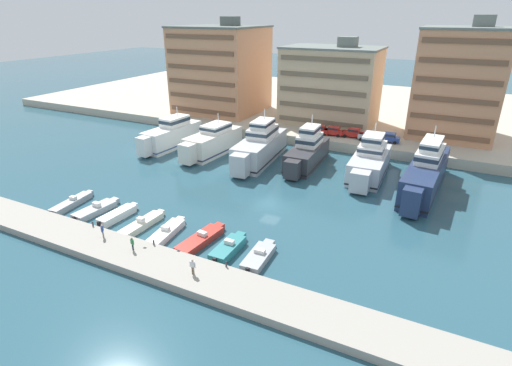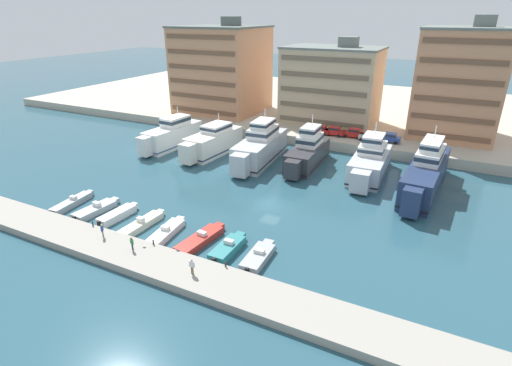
# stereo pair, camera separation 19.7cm
# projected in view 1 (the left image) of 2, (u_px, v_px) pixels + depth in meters

# --- Properties ---
(ground_plane) EXTENTS (400.00, 400.00, 0.00)m
(ground_plane) POSITION_uv_depth(u_px,v_px,m) (270.00, 204.00, 55.47)
(ground_plane) COLOR #285160
(quay_promenade) EXTENTS (180.00, 70.00, 1.83)m
(quay_promenade) POSITION_uv_depth(u_px,v_px,m) (367.00, 109.00, 105.41)
(quay_promenade) COLOR #BCB29E
(quay_promenade) RESTS_ON ground
(pier_dock) EXTENTS (120.00, 5.06, 0.85)m
(pier_dock) POSITION_uv_depth(u_px,v_px,m) (191.00, 275.00, 39.75)
(pier_dock) COLOR #9E998E
(pier_dock) RESTS_ON ground
(yacht_white_far_left) EXTENTS (5.13, 16.27, 7.62)m
(yacht_white_far_left) POSITION_uv_depth(u_px,v_px,m) (172.00, 135.00, 77.94)
(yacht_white_far_left) COLOR white
(yacht_white_far_left) RESTS_ON ground
(yacht_ivory_left) EXTENTS (5.61, 15.97, 7.25)m
(yacht_ivory_left) POSITION_uv_depth(u_px,v_px,m) (212.00, 142.00, 74.14)
(yacht_ivory_left) COLOR silver
(yacht_ivory_left) RESTS_ON ground
(yacht_silver_mid_left) EXTENTS (6.25, 18.92, 8.88)m
(yacht_silver_mid_left) POSITION_uv_depth(u_px,v_px,m) (260.00, 146.00, 70.50)
(yacht_silver_mid_left) COLOR silver
(yacht_silver_mid_left) RESTS_ON ground
(yacht_charcoal_center_left) EXTENTS (4.71, 15.98, 8.50)m
(yacht_charcoal_center_left) POSITION_uv_depth(u_px,v_px,m) (307.00, 152.00, 68.55)
(yacht_charcoal_center_left) COLOR #333338
(yacht_charcoal_center_left) RESTS_ON ground
(yacht_silver_center) EXTENTS (5.45, 16.76, 8.37)m
(yacht_silver_center) POSITION_uv_depth(u_px,v_px,m) (370.00, 162.00, 64.13)
(yacht_silver_center) COLOR silver
(yacht_silver_center) RESTS_ON ground
(yacht_navy_center_right) EXTENTS (5.47, 22.13, 9.20)m
(yacht_navy_center_right) POSITION_uv_depth(u_px,v_px,m) (426.00, 172.00, 58.89)
(yacht_navy_center_right) COLOR navy
(yacht_navy_center_right) RESTS_ON ground
(motorboat_grey_far_left) EXTENTS (2.21, 7.52, 1.26)m
(motorboat_grey_far_left) POSITION_uv_depth(u_px,v_px,m) (72.00, 203.00, 54.77)
(motorboat_grey_far_left) COLOR #9EA3A8
(motorboat_grey_far_left) RESTS_ON ground
(motorboat_grey_left) EXTENTS (2.45, 7.05, 1.35)m
(motorboat_grey_left) POSITION_uv_depth(u_px,v_px,m) (96.00, 209.00, 52.97)
(motorboat_grey_left) COLOR #9EA3A8
(motorboat_grey_left) RESTS_ON ground
(motorboat_white_mid_left) EXTENTS (1.87, 6.34, 0.96)m
(motorboat_white_mid_left) POSITION_uv_depth(u_px,v_px,m) (118.00, 215.00, 51.40)
(motorboat_white_mid_left) COLOR white
(motorboat_white_mid_left) RESTS_ON ground
(motorboat_cream_center_left) EXTENTS (1.86, 8.56, 1.37)m
(motorboat_cream_center_left) POSITION_uv_depth(u_px,v_px,m) (139.00, 226.00, 48.89)
(motorboat_cream_center_left) COLOR beige
(motorboat_cream_center_left) RESTS_ON ground
(motorboat_white_center) EXTENTS (2.60, 8.16, 1.29)m
(motorboat_white_center) POSITION_uv_depth(u_px,v_px,m) (164.00, 234.00, 47.07)
(motorboat_white_center) COLOR white
(motorboat_white_center) RESTS_ON ground
(motorboat_red_center_right) EXTENTS (2.64, 7.79, 1.28)m
(motorboat_red_center_right) POSITION_uv_depth(u_px,v_px,m) (201.00, 239.00, 46.00)
(motorboat_red_center_right) COLOR red
(motorboat_red_center_right) RESTS_ON ground
(motorboat_teal_mid_right) EXTENTS (2.02, 6.35, 1.38)m
(motorboat_teal_mid_right) POSITION_uv_depth(u_px,v_px,m) (229.00, 248.00, 44.24)
(motorboat_teal_mid_right) COLOR teal
(motorboat_teal_mid_right) RESTS_ON ground
(motorboat_grey_right) EXTENTS (2.35, 6.41, 1.19)m
(motorboat_grey_right) POSITION_uv_depth(u_px,v_px,m) (259.00, 256.00, 42.83)
(motorboat_grey_right) COLOR #9EA3A8
(motorboat_grey_right) RESTS_ON ground
(car_red_far_left) EXTENTS (4.19, 2.10, 1.80)m
(car_red_far_left) POSITION_uv_depth(u_px,v_px,m) (319.00, 129.00, 80.35)
(car_red_far_left) COLOR red
(car_red_far_left) RESTS_ON quay_promenade
(car_red_left) EXTENTS (4.16, 2.05, 1.80)m
(car_red_left) POSITION_uv_depth(u_px,v_px,m) (333.00, 131.00, 79.36)
(car_red_left) COLOR red
(car_red_left) RESTS_ON quay_promenade
(car_red_mid_left) EXTENTS (4.10, 1.93, 1.80)m
(car_red_mid_left) POSITION_uv_depth(u_px,v_px,m) (353.00, 133.00, 78.11)
(car_red_mid_left) COLOR red
(car_red_mid_left) RESTS_ON quay_promenade
(car_silver_center_left) EXTENTS (4.11, 1.93, 1.80)m
(car_silver_center_left) POSITION_uv_depth(u_px,v_px,m) (370.00, 136.00, 76.11)
(car_silver_center_left) COLOR #B7BCC1
(car_silver_center_left) RESTS_ON quay_promenade
(car_blue_center) EXTENTS (4.12, 1.96, 1.80)m
(car_blue_center) POSITION_uv_depth(u_px,v_px,m) (389.00, 137.00, 75.21)
(car_blue_center) COLOR #28428E
(car_blue_center) RESTS_ON quay_promenade
(apartment_block_far_left) EXTENTS (19.32, 18.18, 21.80)m
(apartment_block_far_left) POSITION_uv_depth(u_px,v_px,m) (221.00, 69.00, 96.36)
(apartment_block_far_left) COLOR tan
(apartment_block_far_left) RESTS_ON quay_promenade
(apartment_block_left) EXTENTS (20.11, 12.90, 18.12)m
(apartment_block_left) POSITION_uv_depth(u_px,v_px,m) (331.00, 85.00, 86.03)
(apartment_block_left) COLOR #C6AD89
(apartment_block_left) RESTS_ON quay_promenade
(apartment_block_mid_left) EXTENTS (15.38, 14.94, 22.30)m
(apartment_block_mid_left) POSITION_uv_depth(u_px,v_px,m) (458.00, 83.00, 76.09)
(apartment_block_mid_left) COLOR tan
(apartment_block_mid_left) RESTS_ON quay_promenade
(pedestrian_near_edge) EXTENTS (0.57, 0.34, 1.55)m
(pedestrian_near_edge) POSITION_uv_depth(u_px,v_px,m) (132.00, 243.00, 42.79)
(pedestrian_near_edge) COLOR #282D3D
(pedestrian_near_edge) RESTS_ON pier_dock
(pedestrian_mid_deck) EXTENTS (0.66, 0.25, 1.70)m
(pedestrian_mid_deck) POSITION_uv_depth(u_px,v_px,m) (193.00, 265.00, 38.83)
(pedestrian_mid_deck) COLOR #7A6B56
(pedestrian_mid_deck) RESTS_ON pier_dock
(pedestrian_far_side) EXTENTS (0.44, 0.53, 1.63)m
(pedestrian_far_side) POSITION_uv_depth(u_px,v_px,m) (102.00, 230.00, 45.24)
(pedestrian_far_side) COLOR #7A6B56
(pedestrian_far_side) RESTS_ON pier_dock
(bollard_west) EXTENTS (0.20, 0.20, 0.61)m
(bollard_west) POSITION_uv_depth(u_px,v_px,m) (93.00, 224.00, 47.84)
(bollard_west) COLOR #2D2D33
(bollard_west) RESTS_ON pier_dock
(bollard_west_mid) EXTENTS (0.20, 0.20, 0.61)m
(bollard_west_mid) POSITION_uv_depth(u_px,v_px,m) (154.00, 242.00, 44.02)
(bollard_west_mid) COLOR #2D2D33
(bollard_west_mid) RESTS_ON pier_dock
(bollard_east_mid) EXTENTS (0.20, 0.20, 0.61)m
(bollard_east_mid) POSITION_uv_depth(u_px,v_px,m) (226.00, 264.00, 40.19)
(bollard_east_mid) COLOR #2D2D33
(bollard_east_mid) RESTS_ON pier_dock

